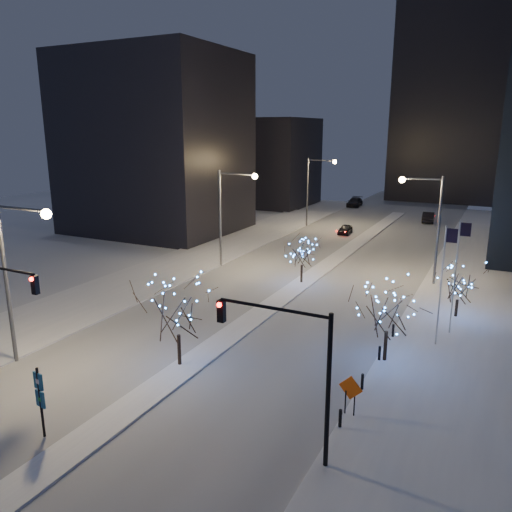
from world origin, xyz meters
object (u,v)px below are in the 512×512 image
Objects in this scene: holiday_tree_plaza_near at (388,309)px; holiday_tree_plaza_far at (459,283)px; traffic_signal_east at (293,358)px; holiday_tree_median_far at (302,252)px; car_near at (345,229)px; wayfinding_sign at (40,395)px; construction_sign at (350,391)px; holiday_tree_median_near at (177,307)px; street_lamp_w_near at (16,262)px; street_lamp_east at (429,216)px; car_far at (355,202)px; street_lamp_w_far at (314,183)px; car_mid at (428,217)px; street_lamp_w_mid at (229,205)px.

holiday_tree_plaza_near is 1.17× the size of holiday_tree_plaza_far.
holiday_tree_median_far is at bearing 110.66° from traffic_signal_east.
wayfinding_sign reaches higher than car_near.
car_near is at bearing 116.59° from construction_sign.
holiday_tree_median_near is (-9.44, 4.99, -0.95)m from traffic_signal_east.
car_near is (5.76, 46.97, -5.86)m from street_lamp_w_near.
holiday_tree_median_near is at bearing -113.79° from street_lamp_east.
car_far is 71.70m from construction_sign.
holiday_tree_plaza_near is at bearing -63.99° from street_lamp_w_far.
holiday_tree_plaza_near is at bearing -50.38° from holiday_tree_median_far.
holiday_tree_median_near is at bearing 25.31° from street_lamp_w_near.
street_lamp_w_far is 55.40m from wayfinding_sign.
holiday_tree_plaza_near is at bearing 82.04° from traffic_signal_east.
holiday_tree_median_near is 1.13× the size of holiday_tree_plaza_near.
street_lamp_w_near is 2.83× the size of wayfinding_sign.
holiday_tree_median_near is 1.30× the size of holiday_tree_median_far.
holiday_tree_median_far is at bearing 94.04° from wayfinding_sign.
holiday_tree_plaza_near is 19.53m from wayfinding_sign.
holiday_tree_plaza_near is at bearing -107.70° from holiday_tree_plaza_far.
holiday_tree_median_far is (8.90, -49.32, 2.26)m from car_far.
street_lamp_w_far is at bearing 121.82° from construction_sign.
car_mid is at bearing 91.32° from wayfinding_sign.
street_lamp_east is 1.78× the size of car_far.
car_far is at bearing 115.08° from construction_sign.
street_lamp_w_near is at bearing -94.55° from car_far.
construction_sign is (19.24, 3.23, -5.08)m from street_lamp_w_near.
street_lamp_w_mid is 39.74m from car_mid.
holiday_tree_plaza_far is at bearing -61.49° from car_near.
street_lamp_w_near is 1.00× the size of street_lamp_w_far.
street_lamp_w_far is 50.82m from construction_sign.
holiday_tree_plaza_near is at bearing -73.21° from car_near.
holiday_tree_plaza_far is 17.26m from construction_sign.
holiday_tree_median_near is at bearing -87.50° from car_far.
wayfinding_sign is (6.94, -29.79, -4.33)m from street_lamp_w_mid.
holiday_tree_median_near is at bearing 152.12° from traffic_signal_east.
street_lamp_w_mid is 1.43× the size of traffic_signal_east.
street_lamp_w_mid reaches higher than wayfinding_sign.
street_lamp_w_mid reaches higher than construction_sign.
car_near is at bearing 122.10° from holiday_tree_plaza_far.
car_near is at bearing 75.30° from street_lamp_w_mid.
car_mid is 18.24m from car_far.
street_lamp_w_far is 2.66× the size of car_near.
car_near is (5.76, 21.97, -5.86)m from street_lamp_w_mid.
street_lamp_east is at bearing 99.96° from construction_sign.
street_lamp_east is 11.85m from holiday_tree_median_far.
street_lamp_east is 2.66× the size of car_near.
car_far is 77.40m from wayfinding_sign.
car_near is (-13.26, 18.97, -5.81)m from street_lamp_east.
street_lamp_w_mid is at bearing 142.64° from holiday_tree_plaza_near.
street_lamp_east reaches higher than car_mid.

